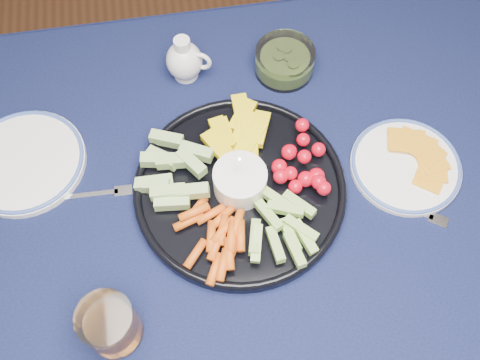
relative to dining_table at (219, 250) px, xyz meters
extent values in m
plane|color=brown|center=(0.00, 0.00, -0.66)|extent=(4.00, 4.00, 0.00)
cylinder|color=#462D17|center=(0.72, 0.42, -0.31)|extent=(0.07, 0.07, 0.70)
cube|color=#462D17|center=(0.00, 0.00, 0.06)|extent=(1.60, 1.00, 0.04)
cube|color=black|center=(0.00, 0.00, 0.08)|extent=(1.66, 1.06, 0.01)
cube|color=black|center=(0.00, 0.53, -0.06)|extent=(1.66, 0.01, 0.30)
cylinder|color=black|center=(0.05, 0.07, 0.10)|extent=(0.38, 0.38, 0.02)
torus|color=black|center=(0.05, 0.07, 0.11)|extent=(0.38, 0.38, 0.01)
cylinder|color=white|center=(0.05, 0.07, 0.13)|extent=(0.10, 0.10, 0.05)
cylinder|color=white|center=(0.05, 0.07, 0.15)|extent=(0.08, 0.08, 0.01)
cylinder|color=white|center=(-0.01, 0.36, 0.09)|extent=(0.05, 0.05, 0.01)
ellipsoid|color=white|center=(-0.01, 0.36, 0.13)|extent=(0.07, 0.07, 0.08)
cylinder|color=white|center=(-0.01, 0.36, 0.17)|extent=(0.03, 0.03, 0.03)
torus|color=white|center=(0.02, 0.34, 0.14)|extent=(0.05, 0.03, 0.05)
torus|color=#3D58AC|center=(-0.01, 0.36, 0.16)|extent=(0.04, 0.04, 0.00)
cylinder|color=white|center=(0.19, 0.34, 0.12)|extent=(0.12, 0.12, 0.06)
cylinder|color=#48611B|center=(0.19, 0.34, 0.11)|extent=(0.10, 0.10, 0.03)
cylinder|color=white|center=(0.37, 0.07, 0.09)|extent=(0.21, 0.21, 0.01)
torus|color=#3D58AC|center=(0.37, 0.07, 0.10)|extent=(0.20, 0.20, 0.01)
cylinder|color=white|center=(-0.18, -0.14, 0.14)|extent=(0.09, 0.09, 0.10)
cylinder|color=orange|center=(-0.18, -0.14, 0.12)|extent=(0.07, 0.07, 0.05)
cube|color=white|center=(-0.23, 0.11, 0.09)|extent=(0.13, 0.01, 0.00)
cube|color=white|center=(-0.16, 0.11, 0.09)|extent=(0.03, 0.02, 0.00)
cube|color=white|center=(0.33, 0.00, 0.09)|extent=(0.12, 0.08, 0.00)
cube|color=white|center=(0.39, -0.04, 0.09)|extent=(0.04, 0.04, 0.00)
cylinder|color=white|center=(-0.33, 0.20, 0.09)|extent=(0.23, 0.23, 0.01)
torus|color=#3D58AC|center=(-0.33, 0.20, 0.10)|extent=(0.22, 0.22, 0.01)
camera|label=1|loc=(-0.02, -0.36, 0.96)|focal=40.00mm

